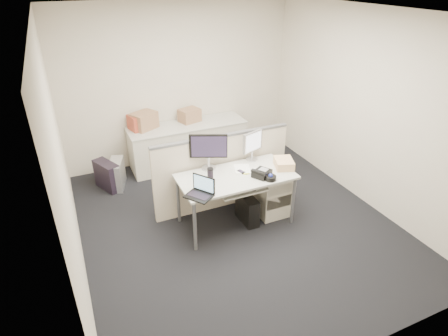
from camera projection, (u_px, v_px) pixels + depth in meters
name	position (u px, v px, depth m)	size (l,w,h in m)	color
floor	(235.00, 222.00, 5.19)	(4.00, 4.50, 0.01)	black
ceiling	(239.00, 12.00, 3.91)	(4.00, 4.50, 0.01)	white
wall_back	(179.00, 85.00, 6.36)	(4.00, 0.02, 2.70)	beige
wall_front	(370.00, 239.00, 2.74)	(4.00, 0.02, 2.70)	beige
wall_left	(61.00, 162.00, 3.83)	(0.02, 4.50, 2.70)	beige
wall_right	(364.00, 109.00, 5.27)	(0.02, 4.50, 2.70)	beige
desk	(236.00, 180.00, 4.87)	(1.50, 0.75, 0.73)	beige
keyboard_tray	(242.00, 189.00, 4.75)	(0.62, 0.32, 0.02)	beige
drawer_pedestal	(269.00, 191.00, 5.27)	(0.40, 0.55, 0.65)	silver
cubicle_partition	(222.00, 173.00, 5.29)	(2.00, 0.06, 1.10)	beige
back_counter	(188.00, 145.00, 6.57)	(2.00, 0.60, 0.72)	silver
monitor_main	(208.00, 152.00, 4.89)	(0.50, 0.19, 0.50)	black
monitor_small	(252.00, 146.00, 5.15)	(0.34, 0.17, 0.41)	#B7B7BC
laptop	(199.00, 188.00, 4.34)	(0.30, 0.23, 0.23)	black
trackball	(270.00, 178.00, 4.73)	(0.14, 0.14, 0.06)	black
desk_phone	(262.00, 173.00, 4.82)	(0.23, 0.19, 0.07)	black
paper_stack	(242.00, 169.00, 4.99)	(0.20, 0.26, 0.01)	white
sticky_pad	(246.00, 173.00, 4.89)	(0.07, 0.07, 0.01)	yellow
travel_mug	(210.00, 175.00, 4.70)	(0.08, 0.08, 0.16)	black
banana	(261.00, 175.00, 4.82)	(0.16, 0.04, 0.04)	gold
cellphone	(241.00, 172.00, 4.92)	(0.06, 0.11, 0.01)	black
manila_folders	(284.00, 163.00, 5.02)	(0.23, 0.30, 0.11)	#E6B883
keyboard	(237.00, 187.00, 4.75)	(0.45, 0.16, 0.03)	black
pc_tower_desk	(247.00, 209.00, 5.11)	(0.17, 0.42, 0.39)	black
pc_tower_spare_dark	(107.00, 176.00, 5.87)	(0.19, 0.48, 0.45)	black
pc_tower_spare_silver	(117.00, 174.00, 5.93)	(0.19, 0.47, 0.44)	#B7B7BC
cardboard_box_left	(144.00, 121.00, 6.17)	(0.39, 0.30, 0.30)	#8A664C
cardboard_box_right	(190.00, 116.00, 6.47)	(0.34, 0.26, 0.24)	#8A664C
red_binder	(132.00, 124.00, 6.09)	(0.07, 0.28, 0.27)	#A83F29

